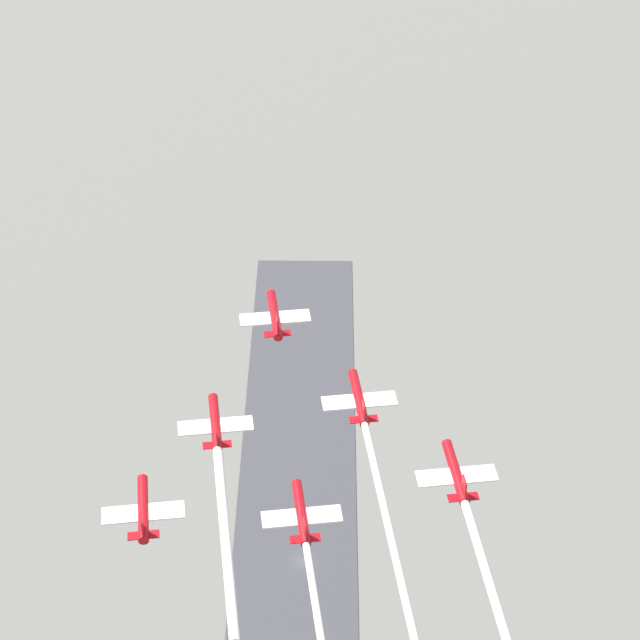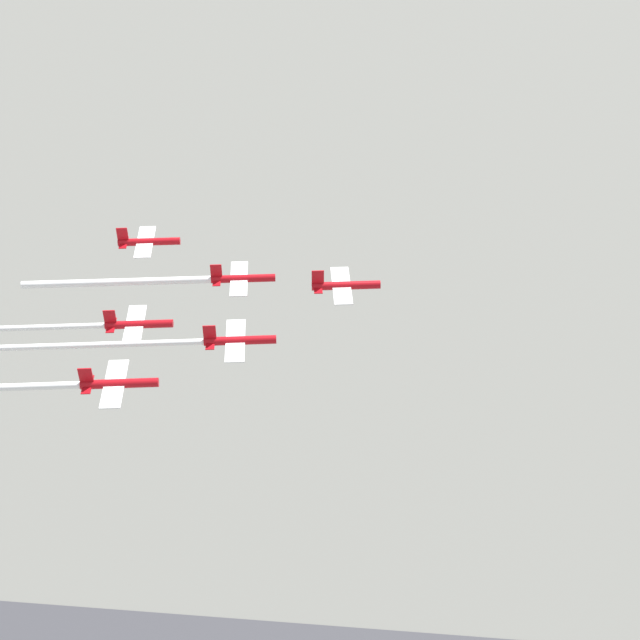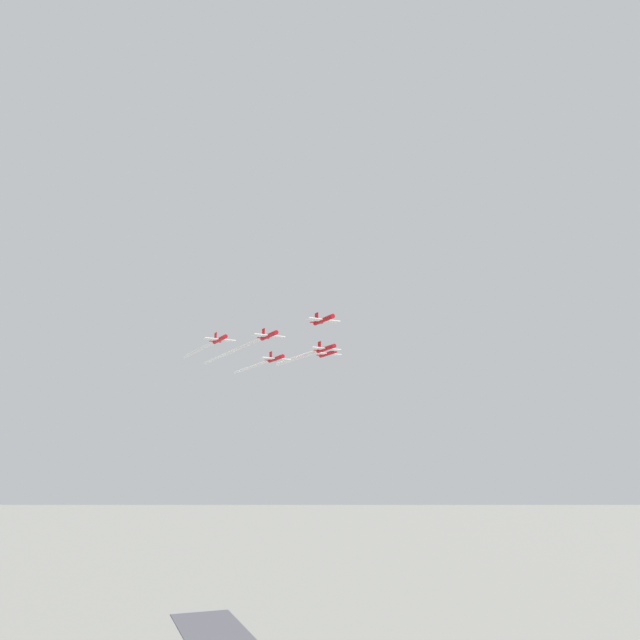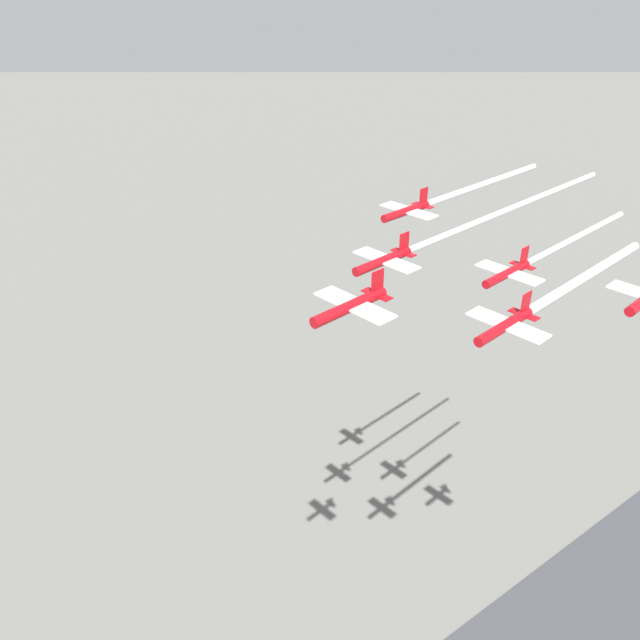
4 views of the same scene
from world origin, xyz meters
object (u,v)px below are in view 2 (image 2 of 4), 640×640
object	(u,v)px
jet_4	(136,324)
jet_5	(116,383)
jet_2	(237,340)
jet_1	(241,278)
jet_0	(343,285)
jet_3	(147,242)

from	to	relation	value
jet_4	jet_5	size ratio (longest dim) A/B	1.00
jet_2	jet_5	xyz separation A→B (m)	(-12.96, -11.70, 0.73)
jet_1	jet_5	xyz separation A→B (m)	(-9.40, -29.04, 2.83)
jet_0	jet_4	xyz separation A→B (m)	(-29.48, -6.05, -5.87)
jet_1	jet_4	bearing A→B (deg)	-59.53
jet_4	jet_5	xyz separation A→B (m)	(3.56, -17.34, 4.25)
jet_5	jet_2	bearing A→B (deg)	120.47
jet_0	jet_2	size ratio (longest dim) A/B	1.00
jet_3	jet_1	bearing A→B (deg)	59.53
jet_1	jet_2	bearing A→B (deg)	0.00
jet_4	jet_0	bearing A→B (deg)	90.00
jet_2	jet_5	world-z (taller)	jet_5
jet_1	jet_2	world-z (taller)	jet_2
jet_0	jet_3	distance (m)	35.04
jet_1	jet_2	distance (m)	17.83
jet_0	jet_3	xyz separation A→B (m)	(-33.04, 11.29, -2.95)
jet_5	jet_3	bearing A→B (deg)	180.00
jet_2	jet_0	bearing A→B (deg)	120.47
jet_1	jet_2	xyz separation A→B (m)	(3.56, -17.34, 2.10)
jet_2	jet_4	size ratio (longest dim) A/B	1.00
jet_3	jet_5	distance (m)	35.43
jet_3	jet_4	xyz separation A→B (m)	(3.56, -17.34, -2.92)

